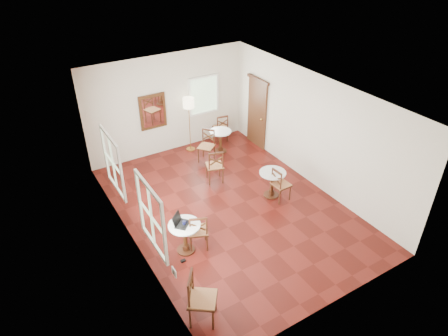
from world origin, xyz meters
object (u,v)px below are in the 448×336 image
cafe_table_back (220,139)px  mouse (182,227)px  cafe_table_mid (272,181)px  chair_back_a (221,128)px  cafe_table_near (185,235)px  chair_mid_a (215,166)px  chair_mid_b (280,184)px  laptop (180,222)px  navy_mug (184,223)px  floor_lamp (189,106)px  water_glass (184,222)px  chair_near_b (201,299)px  chair_back_b (207,146)px  power_adapter (183,261)px  chair_near_a (198,231)px

cafe_table_back → mouse: (-2.98, -3.44, 0.31)m
cafe_table_mid → chair_back_a: bearing=82.3°
cafe_table_near → chair_mid_a: bearing=46.7°
chair_mid_b → laptop: size_ratio=2.08×
cafe_table_near → laptop: 0.35m
chair_mid_a → navy_mug: 2.80m
floor_lamp → water_glass: size_ratio=15.04×
chair_mid_a → navy_mug: (-1.91, -2.03, 0.28)m
mouse → chair_near_b: bearing=-90.5°
chair_back_b → mouse: bearing=-74.6°
cafe_table_back → chair_back_b: bearing=-158.8°
chair_back_a → navy_mug: size_ratio=8.07×
chair_back_b → navy_mug: size_ratio=8.48×
chair_near_b → chair_mid_a: bearing=3.3°
floor_lamp → power_adapter: floor_lamp is taller
cafe_table_back → chair_mid_a: chair_mid_a is taller
water_glass → chair_near_a: bearing=-8.8°
laptop → power_adapter: bearing=-154.8°
chair_mid_a → navy_mug: bearing=63.7°
cafe_table_back → navy_mug: size_ratio=6.22×
chair_near_b → power_adapter: size_ratio=10.33×
chair_back_a → chair_near_b: bearing=65.4°
chair_mid_b → water_glass: (-2.90, -0.44, 0.33)m
chair_mid_b → chair_back_b: size_ratio=0.95×
cafe_table_near → cafe_table_mid: 2.91m
chair_near_b → power_adapter: chair_near_b is taller
chair_back_b → floor_lamp: bearing=150.0°
chair_near_b → laptop: size_ratio=2.43×
navy_mug → power_adapter: size_ratio=1.10×
chair_near_a → water_glass: 0.44m
floor_lamp → mouse: 4.67m
power_adapter → mouse: bearing=59.5°
mouse → power_adapter: (-0.11, -0.19, -0.73)m
mouse → power_adapter: size_ratio=1.02×
laptop → chair_back_b: bearing=10.7°
chair_back_b → water_glass: chair_back_b is taller
cafe_table_back → chair_back_a: chair_back_a is taller
chair_back_a → floor_lamp: 1.50m
chair_back_a → cafe_table_near: bearing=59.8°
cafe_table_back → power_adapter: size_ratio=6.83×
cafe_table_near → cafe_table_back: (2.89, 3.37, -0.01)m
cafe_table_mid → chair_mid_a: (-0.91, 1.35, 0.04)m
chair_near_a → chair_mid_a: bearing=-104.7°
cafe_table_mid → chair_mid_b: size_ratio=0.79×
chair_mid_b → power_adapter: 3.22m
chair_near_a → floor_lamp: (1.86, 4.00, 0.99)m
mouse → cafe_table_mid: bearing=29.5°
chair_back_b → power_adapter: bearing=-74.3°
chair_near_b → chair_back_a: size_ratio=1.16×
cafe_table_mid → laptop: size_ratio=1.63×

